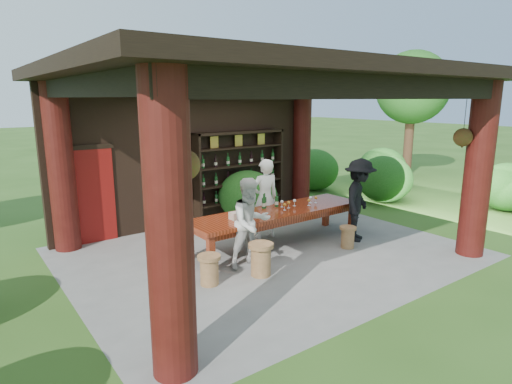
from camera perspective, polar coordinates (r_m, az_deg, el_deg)
ground at (r=8.58m, az=1.59°, el=-7.99°), size 90.00×90.00×0.00m
pavilion at (r=8.42m, az=-0.18°, el=6.55°), size 7.50×6.00×3.60m
wine_shelf at (r=10.78m, az=-2.16°, el=2.31°), size 2.50×0.38×2.20m
tasting_table at (r=8.78m, az=2.89°, el=-3.15°), size 3.92×1.05×0.75m
stool_near_left at (r=7.40m, az=0.66°, el=-8.86°), size 0.44×0.44×0.57m
stool_near_right at (r=8.93m, az=12.14°, el=-5.83°), size 0.34×0.34×0.44m
stool_far_left at (r=7.11m, az=-6.25°, el=-10.18°), size 0.38×0.38×0.50m
host at (r=9.24m, az=1.19°, el=-0.90°), size 0.69×0.52×1.73m
guest_woman at (r=7.62m, az=-0.70°, el=-4.16°), size 0.82×0.65×1.63m
guest_man at (r=9.29m, az=13.57°, el=-1.05°), size 1.31×1.15×1.76m
table_bottles at (r=8.92m, az=1.66°, el=-1.12°), size 0.39×0.16×0.31m
table_glasses at (r=9.10m, az=5.63°, el=-1.41°), size 1.02×0.31×0.15m
napkin_basket at (r=8.10m, az=-2.57°, el=-3.14°), size 0.26×0.18×0.14m
shrubs at (r=10.59m, az=7.71°, el=-0.96°), size 14.47×7.67×1.36m
trees at (r=11.80m, az=11.98°, el=13.97°), size 20.79×11.02×4.80m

